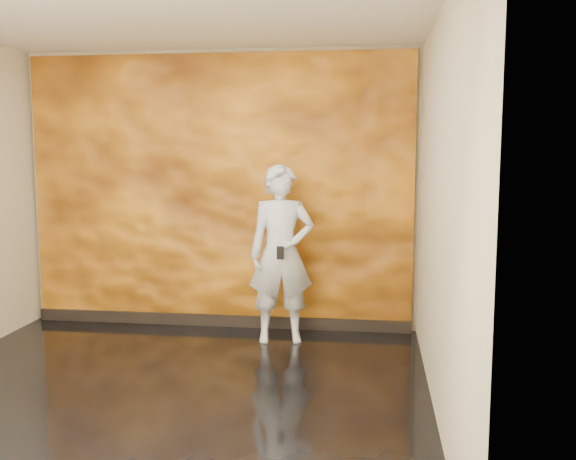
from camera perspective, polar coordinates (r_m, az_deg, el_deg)
name	(u,v)px	position (r m, az deg, el deg)	size (l,w,h in m)	color
room	(153,208)	(4.66, -11.93, 1.94)	(4.02, 4.02, 2.81)	black
feature_wall	(219,192)	(6.53, -6.17, 3.35)	(3.90, 0.06, 2.75)	orange
baseboard	(220,320)	(6.71, -6.10, -7.99)	(3.90, 0.04, 0.12)	black
man	(282,254)	(6.02, -0.58, -2.14)	(0.61, 0.40, 1.67)	#A8AFB9
phone	(280,253)	(5.80, -0.69, -2.04)	(0.06, 0.01, 0.12)	black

